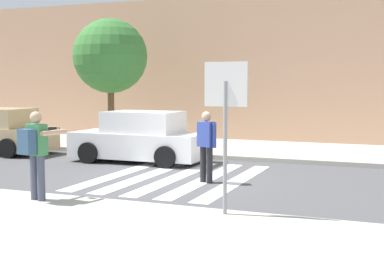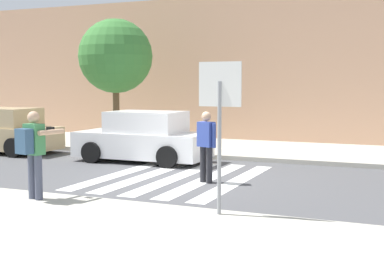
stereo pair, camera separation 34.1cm
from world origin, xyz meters
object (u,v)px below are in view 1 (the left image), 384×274
Objects in this scene: parked_car_white at (140,138)px; pedestrian_crossing at (206,143)px; stop_sign at (226,104)px; photographer_with_backpack at (36,148)px; street_tree_west at (110,56)px.

pedestrian_crossing is at bearing -39.07° from parked_car_white.
pedestrian_crossing is (-1.57, 3.32, -1.08)m from stop_sign.
photographer_with_backpack is at bearing -120.53° from pedestrian_crossing.
pedestrian_crossing is 3.95m from parked_car_white.
photographer_with_backpack is at bearing -68.40° from street_tree_west.
photographer_with_backpack is 0.42× the size of parked_car_white.
photographer_with_backpack is at bearing -81.57° from parked_car_white.
pedestrian_crossing is at bearing 115.33° from stop_sign.
stop_sign reaches higher than photographer_with_backpack.
stop_sign is 1.52× the size of photographer_with_backpack.
parked_car_white is (-0.91, 6.13, -0.44)m from photographer_with_backpack.
photographer_with_backpack is at bearing -174.93° from stop_sign.
stop_sign is 3.84m from photographer_with_backpack.
stop_sign is at bearing -51.41° from parked_car_white.
street_tree_west is at bearing 130.41° from stop_sign.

